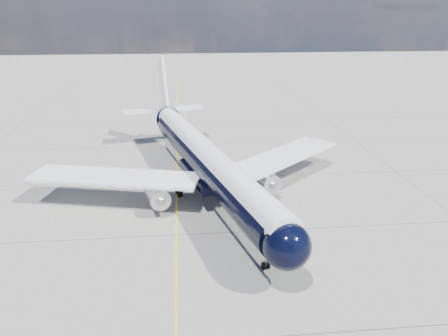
{
  "coord_description": "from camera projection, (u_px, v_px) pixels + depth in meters",
  "views": [
    {
      "loc": [
        0.89,
        -28.59,
        21.27
      ],
      "look_at": [
        5.54,
        17.87,
        4.0
      ],
      "focal_mm": 35.0,
      "sensor_mm": 36.0,
      "label": 1
    }
  ],
  "objects": [
    {
      "name": "ground",
      "position": [
        177.0,
        166.0,
        61.98
      ],
      "size": [
        320.0,
        320.0,
        0.0
      ],
      "primitive_type": "plane",
      "color": "#99978E",
      "rests_on": "ground"
    },
    {
      "name": "taxiway_centerline",
      "position": [
        177.0,
        179.0,
        57.31
      ],
      "size": [
        0.16,
        160.0,
        0.01
      ],
      "primitive_type": "cube",
      "color": "yellow",
      "rests_on": "ground"
    },
    {
      "name": "main_airliner",
      "position": [
        204.0,
        158.0,
        51.93
      ],
      "size": [
        39.0,
        48.25,
        14.13
      ],
      "rotation": [
        0.0,
        0.0,
        0.25
      ],
      "color": "black",
      "rests_on": "ground"
    }
  ]
}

